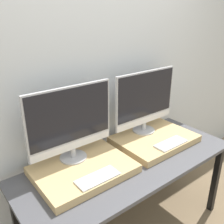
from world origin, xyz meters
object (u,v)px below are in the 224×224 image
Objects in this scene: keyboard_left at (98,178)px; keyboard_right at (171,143)px; monitor_left at (71,122)px; monitor_right at (145,100)px.

keyboard_left and keyboard_right have the same top height.
keyboard_left is at bearing -90.00° from monitor_left.
monitor_right is 2.22× the size of keyboard_right.
keyboard_left is 0.74m from keyboard_right.
monitor_left reaches higher than keyboard_left.
monitor_right is at bearing 23.24° from keyboard_left.
keyboard_left is (0.00, -0.32, -0.29)m from monitor_left.
monitor_left reaches higher than keyboard_right.
monitor_left is 0.86m from keyboard_right.
monitor_left is at bearing 90.00° from keyboard_left.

